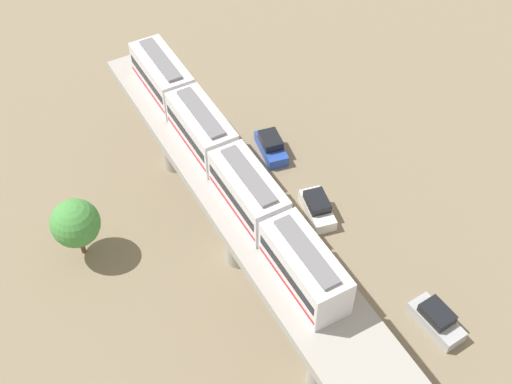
# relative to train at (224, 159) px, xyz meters

# --- Properties ---
(ground_plane) EXTENTS (120.00, 120.00, 0.00)m
(ground_plane) POSITION_rel_train_xyz_m (0.00, -1.64, -9.43)
(ground_plane) COLOR #84755B
(viaduct) EXTENTS (5.20, 35.80, 7.90)m
(viaduct) POSITION_rel_train_xyz_m (0.00, -1.64, -3.28)
(viaduct) COLOR #A8A59E
(viaduct) RESTS_ON ground
(train) EXTENTS (2.64, 27.45, 3.24)m
(train) POSITION_rel_train_xyz_m (0.00, 0.00, 0.00)
(train) COLOR silver
(train) RESTS_ON viaduct
(parked_car_blue) EXTENTS (2.55, 4.46, 1.76)m
(parked_car_blue) POSITION_rel_train_xyz_m (8.10, 7.29, -8.69)
(parked_car_blue) COLOR #284CB7
(parked_car_blue) RESTS_ON ground
(parked_car_silver) EXTENTS (2.09, 4.32, 1.76)m
(parked_car_silver) POSITION_rel_train_xyz_m (9.47, -13.71, -8.69)
(parked_car_silver) COLOR #B2B5BA
(parked_car_silver) RESTS_ON ground
(parked_car_white) EXTENTS (2.65, 4.49, 1.76)m
(parked_car_white) POSITION_rel_train_xyz_m (7.77, -0.77, -8.69)
(parked_car_white) COLOR white
(parked_car_white) RESTS_ON ground
(tree_near_viaduct) EXTENTS (3.73, 3.73, 5.36)m
(tree_near_viaduct) POSITION_rel_train_xyz_m (-10.20, 4.80, -5.95)
(tree_near_viaduct) COLOR brown
(tree_near_viaduct) RESTS_ON ground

